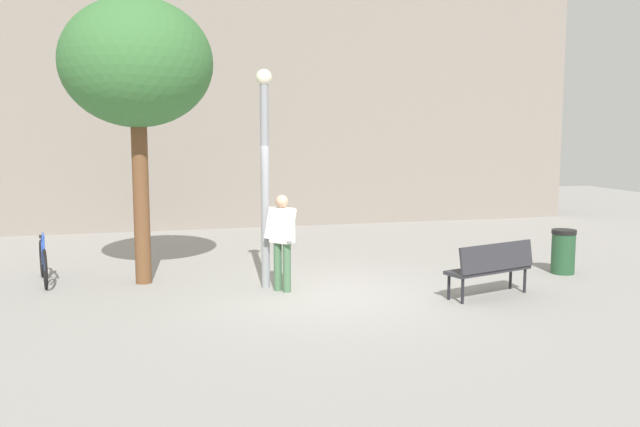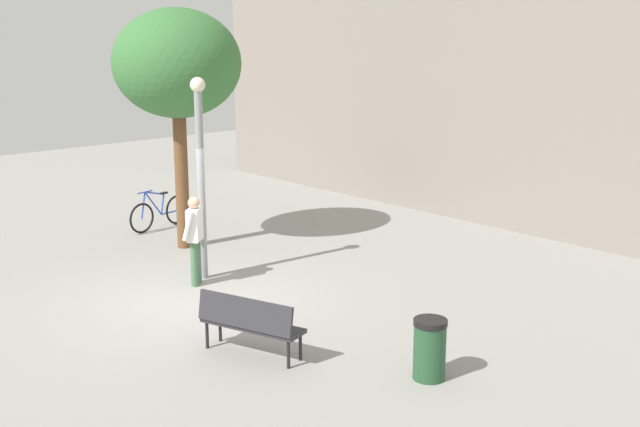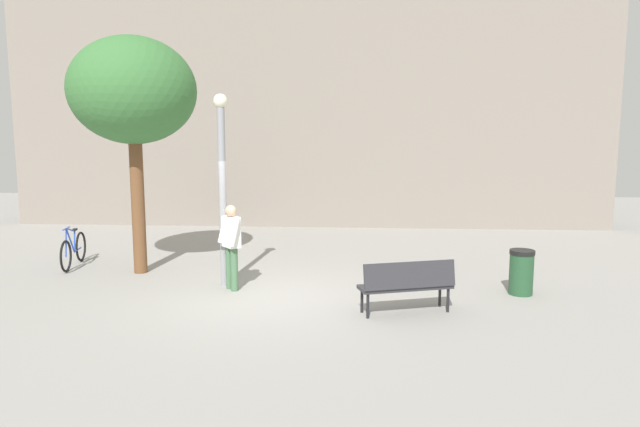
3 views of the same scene
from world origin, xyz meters
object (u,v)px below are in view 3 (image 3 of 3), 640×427
(lamppost, at_px, (222,177))
(trash_bin, at_px, (521,272))
(park_bench, at_px, (407,282))
(bicycle_blue, at_px, (73,250))
(plaza_tree, at_px, (133,92))
(person_by_lamppost, at_px, (231,241))

(lamppost, xyz_separation_m, trash_bin, (5.78, -0.26, -1.76))
(park_bench, distance_m, bicycle_blue, 7.96)
(park_bench, relative_size, bicycle_blue, 0.93)
(park_bench, bearing_deg, plaza_tree, 155.75)
(lamppost, distance_m, plaza_tree, 2.86)
(plaza_tree, xyz_separation_m, bicycle_blue, (-1.76, 0.47, -3.52))
(person_by_lamppost, xyz_separation_m, park_bench, (3.29, -1.28, -0.42))
(bicycle_blue, bearing_deg, trash_bin, -9.71)
(park_bench, height_order, trash_bin, park_bench)
(trash_bin, bearing_deg, park_bench, -149.21)
(person_by_lamppost, relative_size, plaza_tree, 0.33)
(trash_bin, bearing_deg, person_by_lamppost, -179.32)
(person_by_lamppost, bearing_deg, trash_bin, 0.68)
(plaza_tree, xyz_separation_m, trash_bin, (7.87, -1.18, -3.47))
(park_bench, xyz_separation_m, trash_bin, (2.26, 1.35, -0.11))
(plaza_tree, distance_m, bicycle_blue, 3.96)
(plaza_tree, height_order, bicycle_blue, plaza_tree)
(person_by_lamppost, distance_m, trash_bin, 5.58)
(plaza_tree, bearing_deg, bicycle_blue, 165.12)
(park_bench, height_order, plaza_tree, plaza_tree)
(person_by_lamppost, distance_m, bicycle_blue, 4.46)
(park_bench, xyz_separation_m, bicycle_blue, (-7.37, 3.00, -0.16))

